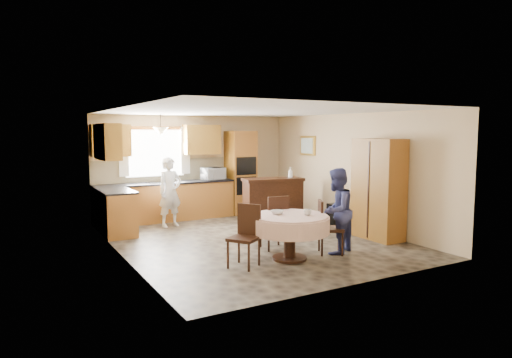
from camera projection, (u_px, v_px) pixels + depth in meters
The scene contains 36 objects.
floor at pixel (252, 240), 8.93m from camera, with size 5.00×6.00×0.01m, color brown.
ceiling at pixel (252, 111), 8.67m from camera, with size 5.00×6.00×0.01m, color white.
wall_back at pixel (194, 166), 11.40m from camera, with size 5.00×0.02×2.50m, color tan.
wall_front at pixel (359, 195), 6.20m from camera, with size 5.00×0.02×2.50m, color tan.
wall_left at pixel (121, 184), 7.58m from camera, with size 0.02×6.00×2.50m, color tan.
wall_right at pixel (351, 171), 10.02m from camera, with size 0.02×6.00×2.50m, color tan.
window at pixel (155, 153), 10.86m from camera, with size 1.40×0.03×1.10m, color white.
curtain_left at pixel (124, 152), 10.44m from camera, with size 0.22×0.02×1.15m, color white.
curtain_right at pixel (185, 150), 11.18m from camera, with size 0.22×0.02×1.15m, color white.
base_cab_back at pixel (166, 202), 10.81m from camera, with size 3.30×0.60×0.88m, color #AB632D.
counter_back at pixel (165, 183), 10.76m from camera, with size 3.30×0.64×0.04m, color black.
base_cab_left at pixel (116, 213), 9.37m from camera, with size 0.60×1.20×0.88m, color #AB632D.
counter_left at pixel (116, 191), 9.32m from camera, with size 0.64×1.20×0.04m, color black.
backsplash at pixel (161, 170), 10.98m from camera, with size 3.30×0.02×0.55m, color beige.
wall_cab_left at pixel (111, 140), 10.19m from camera, with size 0.85×0.33×0.72m, color #B07C2C.
wall_cab_right at pixel (202, 140), 11.26m from camera, with size 0.90×0.33×0.72m, color #B07C2C.
wall_cab_side at pixel (107, 142), 9.15m from camera, with size 0.33×1.20×0.72m, color #B07C2C.
oven_tower at pixel (241, 172), 11.71m from camera, with size 0.66×0.62×2.12m, color #AB632D.
oven_upper at pixel (246, 166), 11.42m from camera, with size 0.56×0.01×0.45m, color black.
oven_lower at pixel (246, 186), 11.47m from camera, with size 0.56×0.01×0.45m, color black.
pendant at pixel (161, 131), 10.39m from camera, with size 0.36×0.36×0.18m, color beige.
sideboard at pixel (273, 202), 10.52m from camera, with size 1.37×0.57×0.98m, color #331A0E.
space_heater at pixel (337, 215), 10.07m from camera, with size 0.39×0.27×0.53m, color black.
cupboard at pixel (378, 189), 8.95m from camera, with size 0.52×1.03×1.97m, color #AB632D.
dining_table at pixel (290, 225), 7.51m from camera, with size 1.31×1.31×0.74m.
chair_left at pixel (246, 232), 7.16m from camera, with size 0.59×0.59×0.97m.
chair_back at pixel (276, 220), 8.14m from camera, with size 0.47×0.47×0.98m.
chair_right at pixel (326, 224), 7.87m from camera, with size 0.55×0.55×0.93m.
framed_picture at pixel (308, 146), 11.34m from camera, with size 0.06×0.58×0.48m.
microwave at pixel (213, 174), 11.29m from camera, with size 0.54×0.36×0.30m, color silver.
person_sink at pixel (170, 192), 10.11m from camera, with size 0.57×0.37×1.55m, color silver.
person_dining at pixel (336, 211), 7.88m from camera, with size 0.72×0.56×1.49m, color navy.
bowl_sideboard at pixel (265, 180), 10.36m from camera, with size 0.22×0.22×0.05m, color #B2B2B2.
bottle_sideboard at pixel (290, 174), 10.68m from camera, with size 0.11×0.11×0.30m, color silver.
cup_table at pixel (308, 212), 7.46m from camera, with size 0.13×0.13×0.10m, color #B2B2B2.
bowl_table at pixel (277, 212), 7.55m from camera, with size 0.21×0.21×0.07m, color #B2B2B2.
Camera 1 is at (-4.24, -7.67, 2.12)m, focal length 32.00 mm.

